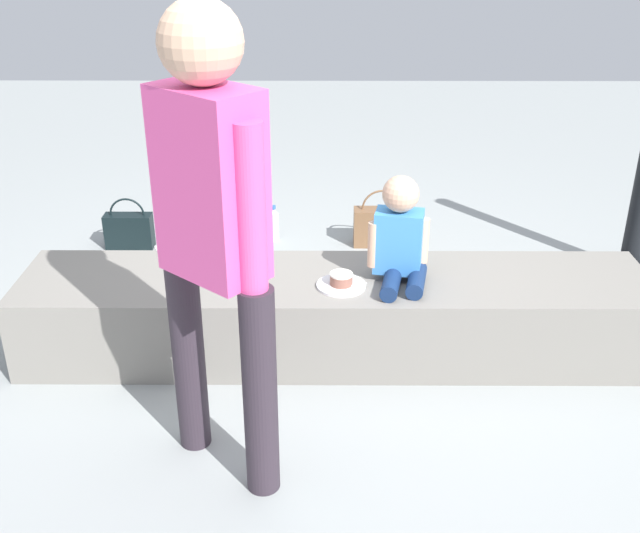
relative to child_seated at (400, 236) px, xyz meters
The scene contains 12 objects.
ground_plane 0.66m from the child_seated, behind, with size 12.00×12.00×0.00m, color #939998.
concrete_ledge 0.50m from the child_seated, behind, with size 2.88×0.58×0.39m, color gray.
child_seated is the anchor object (origin of this frame).
adult_standing 1.13m from the child_seated, 131.75° to the right, with size 0.41×0.38×1.69m.
cake_plate 0.33m from the child_seated, 165.28° to the right, with size 0.22×0.22×0.07m.
gift_bag 1.09m from the child_seated, 138.33° to the left, with size 0.19×0.11×0.38m.
water_bottle_near_gift 0.92m from the child_seated, 127.96° to the left, with size 0.06×0.06×0.21m.
water_bottle_far_side 1.55m from the child_seated, 116.21° to the left, with size 0.06×0.06×0.23m.
party_cup_red 1.37m from the child_seated, 158.14° to the left, with size 0.07×0.07×0.10m, color red.
cake_box_white 1.50m from the child_seated, 142.67° to the left, with size 0.31×0.33×0.13m, color white.
handbag_black_leather 2.00m from the child_seated, 141.77° to the left, with size 0.29×0.11×0.32m.
handbag_brown_canvas 1.34m from the child_seated, 89.12° to the left, with size 0.34×0.12×0.36m.
Camera 1 is at (-0.05, -3.06, 1.93)m, focal length 42.39 mm.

